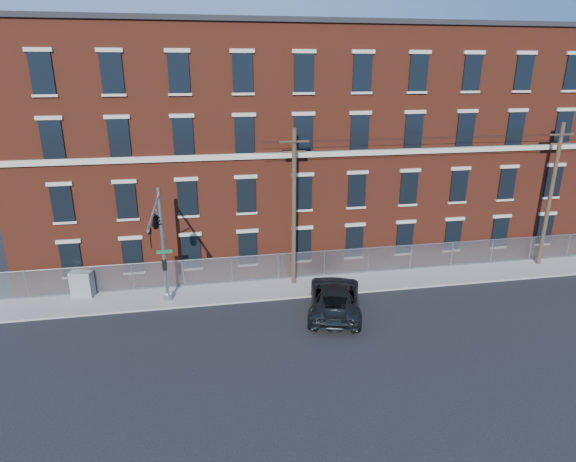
# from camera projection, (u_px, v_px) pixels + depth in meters

# --- Properties ---
(ground) EXTENTS (140.00, 140.00, 0.00)m
(ground) POSITION_uv_depth(u_px,v_px,m) (277.00, 330.00, 25.83)
(ground) COLOR black
(ground) RESTS_ON ground
(sidewalk) EXTENTS (65.00, 3.00, 0.12)m
(sidewalk) POSITION_uv_depth(u_px,v_px,m) (439.00, 276.00, 32.51)
(sidewalk) COLOR #999691
(sidewalk) RESTS_ON ground
(mill_building) EXTENTS (55.30, 14.32, 16.30)m
(mill_building) POSITION_uv_depth(u_px,v_px,m) (396.00, 138.00, 38.23)
(mill_building) COLOR #5E2313
(mill_building) RESTS_ON ground
(chain_link_fence) EXTENTS (59.06, 0.06, 1.85)m
(chain_link_fence) POSITION_uv_depth(u_px,v_px,m) (432.00, 255.00, 33.40)
(chain_link_fence) COLOR #A5A8AD
(chain_link_fence) RESTS_ON ground
(traffic_signal_mast) EXTENTS (0.90, 6.75, 7.00)m
(traffic_signal_mast) POSITION_uv_depth(u_px,v_px,m) (158.00, 230.00, 25.10)
(traffic_signal_mast) COLOR #9EA0A5
(traffic_signal_mast) RESTS_ON ground
(utility_pole_near) EXTENTS (1.80, 0.28, 10.00)m
(utility_pole_near) POSITION_uv_depth(u_px,v_px,m) (294.00, 206.00, 29.66)
(utility_pole_near) COLOR #443222
(utility_pole_near) RESTS_ON ground
(utility_pole_mid) EXTENTS (1.80, 0.28, 10.00)m
(utility_pole_mid) POSITION_uv_depth(u_px,v_px,m) (551.00, 193.00, 32.74)
(utility_pole_mid) COLOR #443222
(utility_pole_mid) RESTS_ON ground
(overhead_wires) EXTENTS (40.00, 0.62, 0.62)m
(overhead_wires) POSITION_uv_depth(u_px,v_px,m) (561.00, 138.00, 31.52)
(overhead_wires) COLOR black
(overhead_wires) RESTS_ON ground
(pickup_truck) EXTENTS (4.46, 6.79, 1.73)m
(pickup_truck) POSITION_uv_depth(u_px,v_px,m) (335.00, 297.00, 27.64)
(pickup_truck) COLOR black
(pickup_truck) RESTS_ON ground
(utility_cabinet) EXTENTS (1.43, 0.96, 1.63)m
(utility_cabinet) POSITION_uv_depth(u_px,v_px,m) (82.00, 284.00, 29.21)
(utility_cabinet) COLOR slate
(utility_cabinet) RESTS_ON sidewalk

